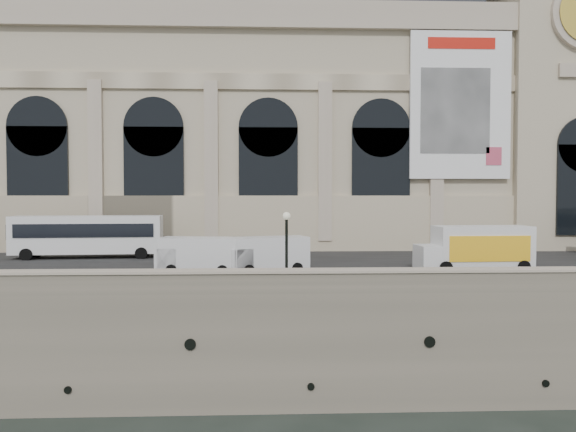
% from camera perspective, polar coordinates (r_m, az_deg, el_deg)
% --- Properties ---
extents(ground, '(260.00, 260.00, 0.00)m').
position_cam_1_polar(ground, '(30.35, -13.82, -19.16)').
color(ground, black).
rests_on(ground, ground).
extents(quay, '(160.00, 70.00, 6.00)m').
position_cam_1_polar(quay, '(63.48, -7.51, -5.19)').
color(quay, gray).
rests_on(quay, ground).
extents(street, '(160.00, 24.00, 0.06)m').
position_cam_1_polar(street, '(42.40, -10.11, -4.66)').
color(street, '#2D2D2D').
rests_on(street, quay).
extents(parapet, '(160.00, 1.40, 1.21)m').
position_cam_1_polar(parapet, '(29.22, -13.69, -6.53)').
color(parapet, gray).
rests_on(parapet, quay).
extents(museum, '(69.00, 18.70, 29.10)m').
position_cam_1_polar(museum, '(60.39, -13.70, 10.32)').
color(museum, tan).
rests_on(museum, quay).
extents(clock_pavilion, '(13.00, 14.72, 36.70)m').
position_cam_1_polar(clock_pavilion, '(63.66, 24.79, 13.14)').
color(clock_pavilion, tan).
rests_on(clock_pavilion, quay).
extents(bus_left, '(11.66, 3.36, 3.39)m').
position_cam_1_polar(bus_left, '(47.16, -19.69, -1.79)').
color(bus_left, silver).
rests_on(bus_left, quay).
extents(van_b, '(5.44, 2.68, 2.33)m').
position_cam_1_polar(van_b, '(36.18, -9.38, -3.95)').
color(van_b, silver).
rests_on(van_b, quay).
extents(van_c, '(5.55, 3.46, 2.31)m').
position_cam_1_polar(van_c, '(36.15, -2.47, -3.95)').
color(van_c, silver).
rests_on(van_c, quay).
extents(box_truck, '(7.52, 2.95, 2.98)m').
position_cam_1_polar(box_truck, '(38.92, 18.54, -3.15)').
color(box_truck, silver).
rests_on(box_truck, quay).
extents(lamp_right, '(0.42, 0.42, 4.11)m').
position_cam_1_polar(lamp_right, '(29.61, -0.15, -3.59)').
color(lamp_right, black).
rests_on(lamp_right, quay).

